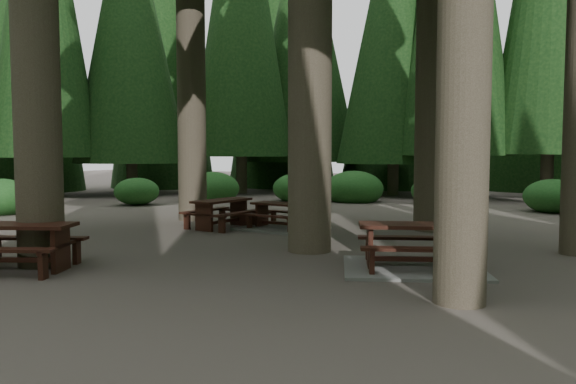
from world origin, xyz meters
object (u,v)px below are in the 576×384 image
at_px(picnic_table_a, 413,254).
at_px(picnic_table_e, 18,239).
at_px(picnic_table_b, 222,209).
at_px(picnic_table_c, 282,221).

distance_m(picnic_table_a, picnic_table_e, 6.43).
bearing_deg(picnic_table_a, picnic_table_b, 131.40).
xyz_separation_m(picnic_table_c, picnic_table_e, (-1.75, -6.22, 0.30)).
xyz_separation_m(picnic_table_a, picnic_table_c, (-4.04, 3.44, -0.04)).
height_order(picnic_table_a, picnic_table_b, picnic_table_a).
bearing_deg(picnic_table_c, picnic_table_a, -31.16).
bearing_deg(picnic_table_e, picnic_table_b, 65.41).
bearing_deg(picnic_table_e, picnic_table_a, 3.76).
bearing_deg(picnic_table_b, picnic_table_c, -66.06).
height_order(picnic_table_c, picnic_table_e, picnic_table_e).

